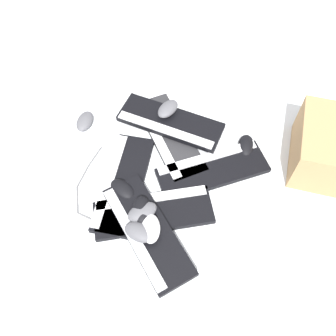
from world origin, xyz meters
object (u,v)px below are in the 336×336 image
at_px(mouse_4, 246,146).
at_px(mouse_5, 85,121).
at_px(mouse_7, 122,189).
at_px(keyboard_2, 169,136).
at_px(mouse_1, 168,109).
at_px(mouse_2, 140,232).
at_px(keyboard_3, 123,183).
at_px(keyboard_0, 153,212).
at_px(mouse_0, 142,212).
at_px(mouse_6, 150,229).
at_px(cardboard_box, 327,147).
at_px(mouse_3, 141,210).
at_px(keyboard_5, 147,231).
at_px(keyboard_4, 170,122).
at_px(keyboard_1, 212,170).

distance_m(mouse_4, mouse_5, 0.69).
bearing_deg(mouse_7, keyboard_2, -80.15).
bearing_deg(mouse_1, mouse_2, 26.80).
height_order(keyboard_3, mouse_5, mouse_5).
xyz_separation_m(keyboard_0, mouse_0, (0.03, -0.04, 0.07)).
height_order(keyboard_2, mouse_6, mouse_6).
xyz_separation_m(keyboard_0, cardboard_box, (-0.22, 0.67, 0.09)).
relative_size(mouse_2, mouse_3, 1.00).
bearing_deg(mouse_6, keyboard_2, 169.11).
relative_size(keyboard_0, keyboard_5, 1.00).
bearing_deg(keyboard_0, mouse_2, -23.08).
bearing_deg(keyboard_4, keyboard_3, -34.87).
xyz_separation_m(keyboard_4, mouse_7, (0.32, -0.19, 0.01)).
relative_size(keyboard_0, keyboard_4, 0.99).
relative_size(keyboard_3, mouse_4, 4.20).
distance_m(keyboard_3, mouse_6, 0.25).
xyz_separation_m(mouse_0, mouse_5, (-0.46, -0.26, -0.06)).
xyz_separation_m(mouse_6, cardboard_box, (-0.31, 0.68, 0.02)).
distance_m(keyboard_0, mouse_4, 0.48).
bearing_deg(keyboard_4, mouse_4, 70.70).
distance_m(keyboard_1, keyboard_3, 0.36).
bearing_deg(mouse_7, mouse_6, 164.74).
relative_size(keyboard_1, keyboard_4, 1.00).
xyz_separation_m(keyboard_2, mouse_3, (0.37, -0.11, 0.07)).
height_order(mouse_0, mouse_1, same).
bearing_deg(keyboard_5, cardboard_box, 113.99).
height_order(keyboard_0, mouse_5, mouse_5).
bearing_deg(mouse_7, keyboard_0, -171.04).
xyz_separation_m(keyboard_2, mouse_1, (-0.09, -0.00, 0.07)).
xyz_separation_m(keyboard_1, keyboard_5, (0.27, -0.26, 0.03)).
height_order(keyboard_0, mouse_2, mouse_2).
distance_m(mouse_1, mouse_5, 0.36).
height_order(mouse_4, cardboard_box, cardboard_box).
bearing_deg(mouse_3, keyboard_5, -167.03).
bearing_deg(mouse_6, keyboard_1, 137.04).
bearing_deg(mouse_2, keyboard_0, -86.87).
distance_m(keyboard_1, mouse_1, 0.32).
distance_m(mouse_0, mouse_5, 0.53).
height_order(keyboard_1, mouse_3, mouse_3).
distance_m(keyboard_4, mouse_3, 0.44).
distance_m(keyboard_0, mouse_2, 0.13).
height_order(keyboard_3, mouse_0, mouse_0).
bearing_deg(mouse_7, keyboard_1, -120.31).
height_order(keyboard_5, mouse_3, mouse_3).
relative_size(mouse_0, mouse_4, 1.00).
distance_m(mouse_7, cardboard_box, 0.80).
height_order(mouse_1, mouse_2, same).
height_order(keyboard_3, mouse_7, mouse_7).
distance_m(keyboard_2, keyboard_5, 0.45).
bearing_deg(mouse_7, mouse_0, 169.06).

